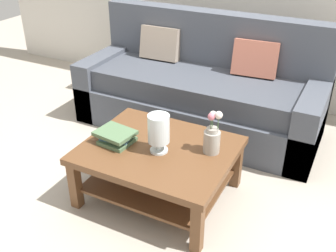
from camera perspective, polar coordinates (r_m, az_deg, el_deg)
The scene contains 6 objects.
ground_plane at distance 3.40m, azimuth 0.81°, elevation -5.62°, with size 10.00×10.00×0.00m, color #ADA393.
couch at distance 3.86m, azimuth 4.75°, elevation 5.09°, with size 2.29×0.90×1.06m.
coffee_table at distance 2.90m, azimuth -1.34°, elevation -4.96°, with size 1.06×0.87×0.43m.
book_stack_main at distance 2.90m, azimuth -7.41°, elevation -1.44°, with size 0.29×0.25×0.09m.
glass_hurricane_vase at distance 2.71m, azimuth -1.35°, elevation -0.61°, with size 0.15×0.15×0.28m.
flower_pitcher at distance 2.74m, azimuth 6.35°, elevation -1.60°, with size 0.12×0.12×0.32m.
Camera 1 is at (1.22, -2.50, 1.95)m, focal length 42.53 mm.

